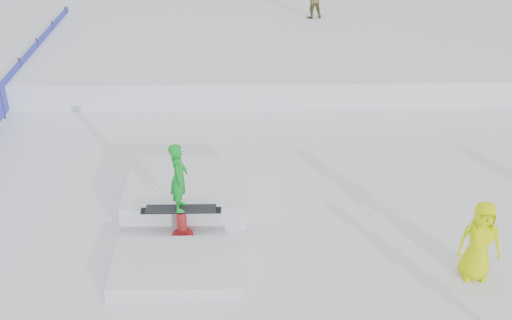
{
  "coord_description": "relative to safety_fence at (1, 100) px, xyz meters",
  "views": [
    {
      "loc": [
        0.27,
        -9.95,
        7.65
      ],
      "look_at": [
        0.5,
        2.0,
        1.1
      ],
      "focal_mm": 45.0,
      "sensor_mm": 36.0,
      "label": 1
    }
  ],
  "objects": [
    {
      "name": "ground",
      "position": [
        6.5,
        -6.6,
        -0.55
      ],
      "size": [
        120.0,
        120.0,
        0.0
      ],
      "primitive_type": "plane",
      "color": "white"
    },
    {
      "name": "spectator_yellow",
      "position": [
        11.0,
        -7.17,
        0.25
      ],
      "size": [
        0.81,
        0.56,
        1.59
      ],
      "primitive_type": "imported",
      "rotation": [
        0.0,
        0.0,
        -0.07
      ],
      "color": "#E7FD00",
      "rests_on": "ground"
    },
    {
      "name": "safety_fence",
      "position": [
        0.0,
        0.0,
        0.0
      ],
      "size": [
        0.05,
        16.0,
        1.1
      ],
      "color": "#323CBC",
      "rests_on": "ground"
    },
    {
      "name": "snow_midrise",
      "position": [
        6.5,
        9.4,
        -0.15
      ],
      "size": [
        50.0,
        18.0,
        0.8
      ],
      "primitive_type": "cube",
      "color": "white",
      "rests_on": "ground"
    },
    {
      "name": "jib_rail_feature",
      "position": [
        5.48,
        -5.23,
        -0.25
      ],
      "size": [
        2.6,
        4.4,
        2.11
      ],
      "color": "white",
      "rests_on": "ground"
    }
  ]
}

